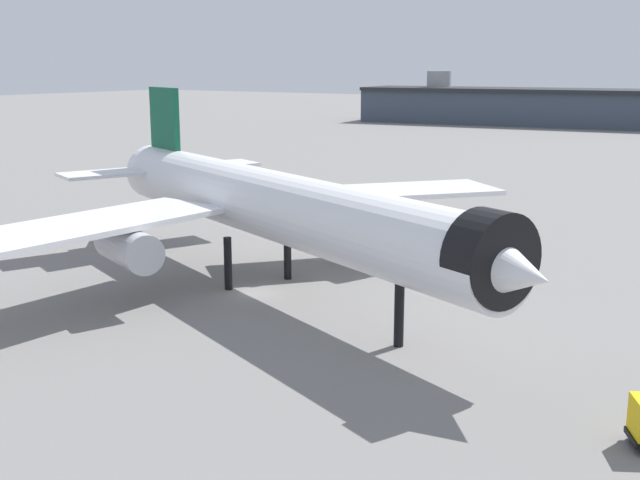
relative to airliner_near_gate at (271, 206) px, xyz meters
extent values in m
plane|color=slate|center=(-0.86, -1.92, -8.34)|extent=(900.00, 900.00, 0.00)
cylinder|color=white|center=(0.36, -0.15, 0.15)|extent=(56.85, 28.77, 6.53)
cone|color=white|center=(27.53, -11.53, 0.15)|extent=(9.09, 8.67, 6.39)
cone|color=white|center=(-26.80, 11.23, 0.15)|extent=(10.22, 8.99, 6.20)
cylinder|color=black|center=(26.33, -11.03, 0.63)|extent=(5.25, 7.21, 6.59)
cube|color=white|center=(2.54, 16.84, -0.67)|extent=(24.44, 26.24, 0.52)
cylinder|color=#B7BAC1|center=(2.62, 13.36, -2.82)|extent=(8.99, 6.50, 3.59)
cube|color=white|center=(-10.22, -13.63, -0.67)|extent=(11.58, 27.19, 0.52)
cylinder|color=#B7BAC1|center=(-7.68, -11.24, -2.82)|extent=(8.99, 6.50, 3.59)
cube|color=#0F5138|center=(-22.45, 9.40, 5.37)|extent=(6.77, 3.33, 10.44)
cube|color=white|center=(-20.86, 16.25, 0.80)|extent=(8.99, 11.83, 0.39)
cube|color=white|center=(-26.22, 3.47, 0.80)|extent=(8.99, 11.83, 0.39)
cylinder|color=black|center=(17.75, -7.43, -5.73)|extent=(0.78, 0.78, 5.22)
cylinder|color=black|center=(-1.03, 4.15, -5.73)|extent=(0.78, 0.78, 5.22)
cylinder|color=black|center=(-3.68, -2.17, -5.73)|extent=(0.78, 0.78, 5.22)
cube|color=#3D4756|center=(-19.45, 227.82, -2.43)|extent=(183.87, 46.07, 11.82)
cube|color=#232628|center=(-19.45, 227.82, 4.08)|extent=(184.16, 48.60, 1.20)
cylinder|color=#939399|center=(-83.58, 220.44, 1.17)|extent=(9.15, 9.15, 19.02)
cylinder|color=black|center=(36.90, -13.84, -7.89)|extent=(0.93, 0.67, 0.90)
cone|color=#F2600C|center=(-37.74, 9.51, -7.96)|extent=(0.60, 0.60, 0.75)
camera|label=1|loc=(44.66, -60.32, 13.30)|focal=44.63mm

